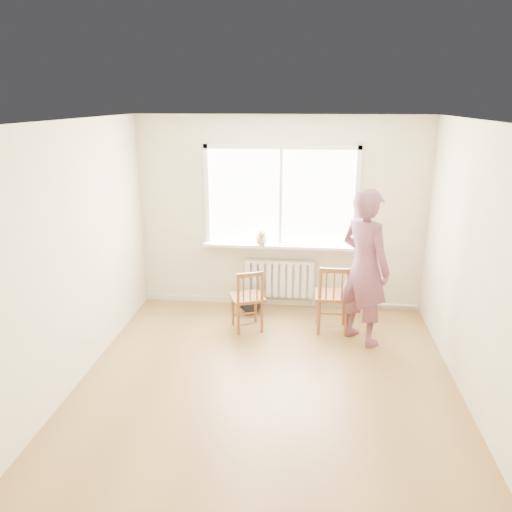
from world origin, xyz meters
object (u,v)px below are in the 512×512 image
(chair_left, at_px, (248,300))
(cat, at_px, (262,238))
(chair_right, at_px, (333,299))
(person, at_px, (365,267))
(backpack, at_px, (250,301))

(chair_left, bearing_deg, cat, -120.53)
(chair_right, bearing_deg, cat, -34.18)
(person, bearing_deg, chair_left, 41.98)
(cat, distance_m, backpack, 0.91)
(chair_right, relative_size, cat, 2.33)
(backpack, bearing_deg, chair_right, -23.41)
(person, xyz_separation_m, cat, (-1.32, 0.84, 0.09))
(chair_right, height_order, backpack, chair_right)
(chair_left, relative_size, person, 0.43)
(chair_right, bearing_deg, chair_left, 2.49)
(chair_left, height_order, cat, cat)
(chair_right, relative_size, backpack, 2.68)
(backpack, bearing_deg, chair_left, -86.54)
(person, bearing_deg, backpack, 22.38)
(cat, height_order, backpack, cat)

